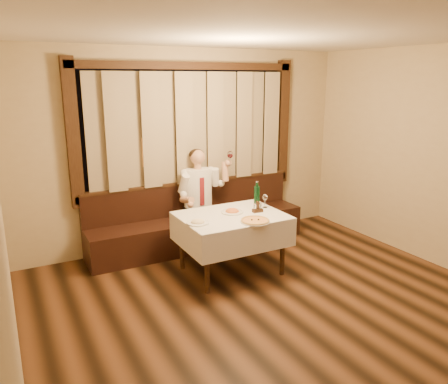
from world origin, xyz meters
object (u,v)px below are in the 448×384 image
banquette (198,225)px  seated_man (201,192)px  pasta_cream (198,221)px  cruet_caddy (258,208)px  dining_table (232,223)px  pasta_red (232,210)px  green_bottle (257,196)px  pizza (255,221)px

banquette → seated_man: size_ratio=2.24×
pasta_cream → seated_man: 1.17m
cruet_caddy → seated_man: 1.04m
dining_table → pasta_red: pasta_red is taller
dining_table → cruet_caddy: size_ratio=9.12×
pasta_cream → pasta_red: bearing=17.9°
pasta_cream → banquette: bearing=65.8°
pasta_cream → seated_man: size_ratio=0.18×
pasta_cream → cruet_caddy: cruet_caddy is taller
cruet_caddy → pasta_cream: bearing=-172.7°
banquette → green_bottle: bearing=-62.8°
banquette → pasta_cream: banquette is taller
green_bottle → cruet_caddy: 0.25m
banquette → cruet_caddy: 1.24m
dining_table → seated_man: 0.95m
pasta_red → green_bottle: green_bottle is taller
pizza → pasta_cream: pasta_cream is taller
dining_table → cruet_caddy: 0.38m
pasta_red → cruet_caddy: 0.32m
pizza → seated_man: bearing=93.9°
pizza → green_bottle: (0.35, 0.52, 0.13)m
pasta_red → pasta_cream: pasta_red is taller
seated_man → pasta_cream: bearing=-116.8°
green_bottle → cruet_caddy: bearing=-119.2°
dining_table → pasta_red: bearing=56.4°
banquette → pasta_red: banquette is taller
pasta_red → green_bottle: (0.41, 0.07, 0.11)m
cruet_caddy → seated_man: (-0.32, 0.99, 0.02)m
green_bottle → pasta_cream: bearing=-165.3°
dining_table → seated_man: (0.02, 0.93, 0.18)m
banquette → dining_table: bearing=-90.0°
pizza → seated_man: 1.31m
banquette → pizza: banquette is taller
pizza → pasta_cream: (-0.61, 0.27, 0.02)m
banquette → green_bottle: 1.15m
seated_man → banquette: bearing=101.2°
pasta_red → green_bottle: 0.43m
dining_table → green_bottle: size_ratio=3.71×
pizza → dining_table: bearing=106.0°
pizza → pasta_cream: size_ratio=1.35×
banquette → pasta_cream: bearing=-114.2°
pasta_red → pasta_cream: size_ratio=1.06×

